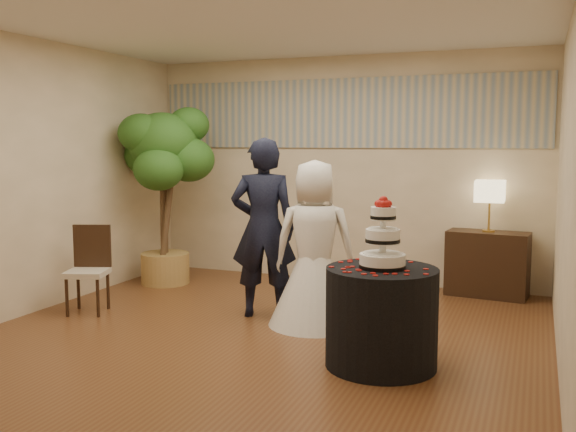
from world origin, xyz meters
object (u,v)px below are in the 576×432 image
at_px(bride, 315,243).
at_px(console, 487,264).
at_px(side_chair, 87,270).
at_px(table_lamp, 489,206).
at_px(ficus_tree, 164,194).
at_px(groom, 264,228).
at_px(cake_table, 381,317).
at_px(wedding_cake, 383,232).

height_order(bride, console, bride).
bearing_deg(side_chair, table_lamp, 12.04).
bearing_deg(console, ficus_tree, -161.95).
relative_size(groom, bride, 1.13).
height_order(cake_table, side_chair, side_chair).
xyz_separation_m(bride, ficus_tree, (-2.32, 1.04, 0.32)).
bearing_deg(side_chair, wedding_cake, -26.94).
relative_size(bride, table_lamp, 2.73).
distance_m(bride, cake_table, 1.30).
height_order(groom, wedding_cake, groom).
relative_size(wedding_cake, table_lamp, 0.96).
bearing_deg(wedding_cake, bride, 133.85).
bearing_deg(groom, bride, 150.36).
height_order(bride, cake_table, bride).
bearing_deg(side_chair, ficus_tree, 71.50).
relative_size(cake_table, wedding_cake, 1.56).
bearing_deg(cake_table, bride, 133.85).
relative_size(groom, wedding_cake, 3.20).
xyz_separation_m(table_lamp, ficus_tree, (-3.77, -0.77, 0.08)).
bearing_deg(side_chair, console, 12.04).
height_order(cake_table, table_lamp, table_lamp).
bearing_deg(table_lamp, bride, -128.82).
height_order(bride, ficus_tree, ficus_tree).
xyz_separation_m(groom, wedding_cake, (1.44, -1.01, 0.17)).
bearing_deg(console, bride, -122.27).
height_order(groom, cake_table, groom).
xyz_separation_m(bride, table_lamp, (1.45, 1.81, 0.24)).
distance_m(ficus_tree, side_chair, 1.62).
height_order(ficus_tree, side_chair, ficus_tree).
distance_m(cake_table, side_chair, 3.20).
distance_m(groom, table_lamp, 2.65).
distance_m(wedding_cake, console, 2.85).
xyz_separation_m(console, ficus_tree, (-3.77, -0.77, 0.74)).
height_order(groom, side_chair, groom).
height_order(cake_table, console, cake_table).
relative_size(cake_table, table_lamp, 1.50).
height_order(console, table_lamp, table_lamp).
height_order(wedding_cake, side_chair, wedding_cake).
relative_size(table_lamp, ficus_tree, 0.26).
distance_m(console, table_lamp, 0.66).
height_order(bride, side_chair, bride).
bearing_deg(ficus_tree, wedding_cake, -31.33).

